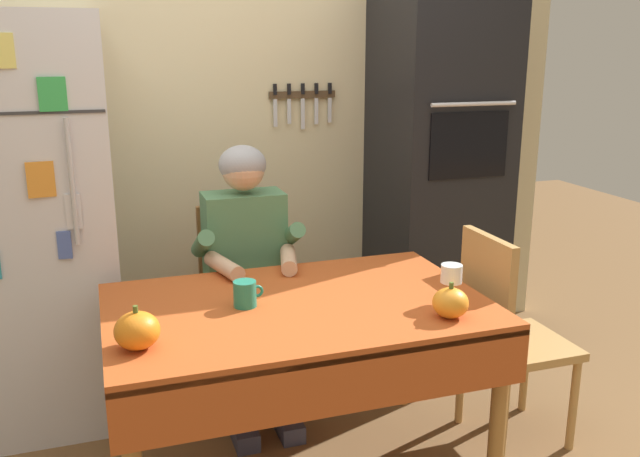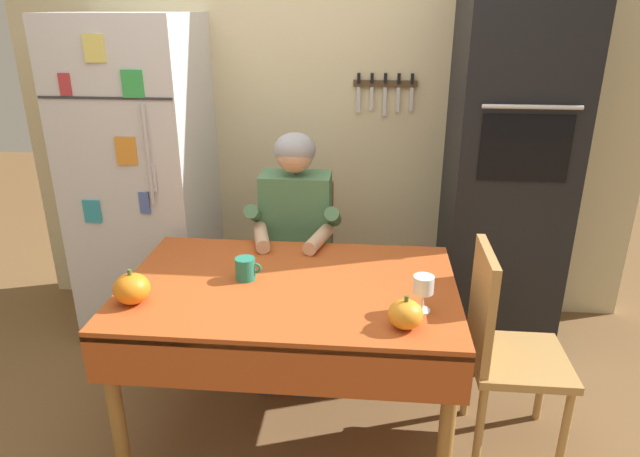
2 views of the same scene
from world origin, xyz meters
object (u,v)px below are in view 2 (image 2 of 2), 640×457
(chair_right_side, at_px, (502,343))
(wine_glass, at_px, (423,286))
(seated_person, at_px, (295,232))
(dining_table, at_px, (289,304))
(wall_oven, at_px, (507,163))
(coffee_mug, at_px, (246,269))
(refrigerator, at_px, (144,182))
(pumpkin_large, at_px, (132,289))
(chair_behind_person, at_px, (300,257))
(pumpkin_medium, at_px, (406,314))

(chair_right_side, bearing_deg, wine_glass, -155.48)
(seated_person, bearing_deg, dining_table, -84.66)
(wall_oven, distance_m, coffee_mug, 1.54)
(wall_oven, distance_m, dining_table, 1.45)
(refrigerator, relative_size, coffee_mug, 16.05)
(refrigerator, bearing_deg, pumpkin_large, -71.56)
(seated_person, bearing_deg, pumpkin_large, -123.79)
(chair_behind_person, bearing_deg, seated_person, -90.00)
(refrigerator, relative_size, wall_oven, 0.86)
(refrigerator, xyz_separation_m, coffee_mug, (0.76, -0.83, -0.11))
(dining_table, xyz_separation_m, coffee_mug, (-0.19, 0.05, 0.13))
(seated_person, bearing_deg, chair_right_side, -31.97)
(coffee_mug, bearing_deg, pumpkin_large, -148.62)
(wall_oven, distance_m, seated_person, 1.19)
(wall_oven, bearing_deg, wine_glass, -115.34)
(seated_person, bearing_deg, refrigerator, 162.64)
(coffee_mug, xyz_separation_m, pumpkin_medium, (0.66, -0.33, 0.01))
(dining_table, relative_size, chair_behind_person, 1.51)
(chair_behind_person, distance_m, chair_right_side, 1.24)
(chair_right_side, bearing_deg, chair_behind_person, 140.60)
(refrigerator, bearing_deg, pumpkin_medium, -39.40)
(dining_table, xyz_separation_m, chair_right_side, (0.90, 0.01, -0.14))
(pumpkin_medium, bearing_deg, wine_glass, 60.44)
(chair_right_side, distance_m, pumpkin_large, 1.53)
(pumpkin_large, bearing_deg, wall_oven, 34.25)
(pumpkin_large, relative_size, pumpkin_medium, 1.11)
(chair_behind_person, distance_m, coffee_mug, 0.80)
(seated_person, distance_m, chair_right_side, 1.15)
(coffee_mug, bearing_deg, pumpkin_medium, -26.68)
(chair_behind_person, bearing_deg, pumpkin_large, -118.42)
(chair_behind_person, distance_m, seated_person, 0.29)
(chair_behind_person, bearing_deg, pumpkin_medium, -63.98)
(chair_right_side, height_order, pumpkin_large, chair_right_side)
(wall_oven, relative_size, pumpkin_medium, 16.30)
(refrigerator, relative_size, seated_person, 1.45)
(wall_oven, height_order, wine_glass, wall_oven)
(refrigerator, height_order, wine_glass, refrigerator)
(pumpkin_large, bearing_deg, chair_right_side, 7.67)
(wine_glass, relative_size, pumpkin_large, 1.03)
(chair_right_side, bearing_deg, pumpkin_medium, -146.32)
(refrigerator, bearing_deg, coffee_mug, -47.69)
(dining_table, bearing_deg, chair_behind_person, 94.08)
(refrigerator, bearing_deg, dining_table, -42.91)
(pumpkin_large, bearing_deg, coffee_mug, 31.38)
(seated_person, relative_size, coffee_mug, 11.10)
(pumpkin_large, bearing_deg, wine_glass, 1.79)
(wall_oven, distance_m, pumpkin_medium, 1.36)
(refrigerator, distance_m, chair_behind_person, 0.98)
(wine_glass, bearing_deg, chair_behind_person, 121.97)
(chair_behind_person, height_order, coffee_mug, chair_behind_person)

